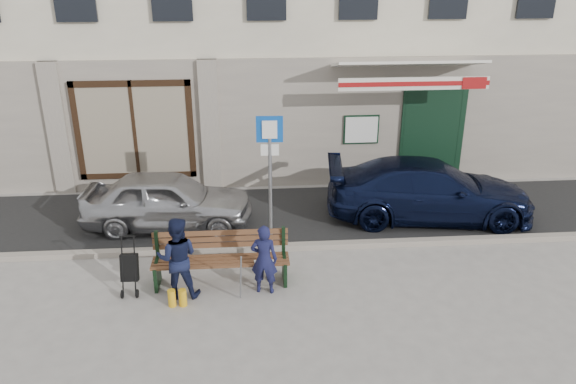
{
  "coord_description": "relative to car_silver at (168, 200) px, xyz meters",
  "views": [
    {
      "loc": [
        -0.54,
        -8.33,
        5.34
      ],
      "look_at": [
        0.23,
        1.6,
        1.2
      ],
      "focal_mm": 35.0,
      "sensor_mm": 36.0,
      "label": 1
    }
  ],
  "objects": [
    {
      "name": "asphalt_lane",
      "position": [
        2.25,
        0.33,
        -0.6
      ],
      "size": [
        60.0,
        3.2,
        0.01
      ],
      "primitive_type": "cube",
      "color": "#282828",
      "rests_on": "ground"
    },
    {
      "name": "stroller",
      "position": [
        -0.35,
        -2.57,
        -0.16
      ],
      "size": [
        0.3,
        0.42,
        1.01
      ],
      "rotation": [
        0.0,
        0.0,
        -0.04
      ],
      "color": "black",
      "rests_on": "ground"
    },
    {
      "name": "woman",
      "position": [
        0.5,
        -2.74,
        0.11
      ],
      "size": [
        0.73,
        0.58,
        1.45
      ],
      "primitive_type": "imported",
      "rotation": [
        0.0,
        0.0,
        3.09
      ],
      "color": "#131834",
      "rests_on": "ground"
    },
    {
      "name": "curb",
      "position": [
        2.25,
        -1.27,
        -0.55
      ],
      "size": [
        60.0,
        0.18,
        0.12
      ],
      "primitive_type": "cube",
      "color": "#9E9384",
      "rests_on": "ground"
    },
    {
      "name": "man",
      "position": [
        1.95,
        -2.75,
        0.02
      ],
      "size": [
        0.51,
        0.38,
        1.26
      ],
      "primitive_type": "imported",
      "rotation": [
        0.0,
        0.0,
        2.96
      ],
      "color": "#16183D",
      "rests_on": "ground"
    },
    {
      "name": "car_silver",
      "position": [
        0.0,
        0.0,
        0.0
      ],
      "size": [
        3.67,
        1.7,
        1.22
      ],
      "primitive_type": "imported",
      "rotation": [
        0.0,
        0.0,
        1.5
      ],
      "color": "#B1B1B6",
      "rests_on": "ground"
    },
    {
      "name": "ground",
      "position": [
        2.25,
        -2.77,
        -0.61
      ],
      "size": [
        80.0,
        80.0,
        0.0
      ],
      "primitive_type": "plane",
      "color": "#9E9991",
      "rests_on": "ground"
    },
    {
      "name": "car_navy",
      "position": [
        5.69,
        0.02,
        0.04
      ],
      "size": [
        4.66,
        2.32,
        1.3
      ],
      "primitive_type": "imported",
      "rotation": [
        0.0,
        0.0,
        1.46
      ],
      "color": "black",
      "rests_on": "ground"
    },
    {
      "name": "bench",
      "position": [
        1.15,
        -2.4,
        -0.15
      ],
      "size": [
        2.4,
        1.17,
        0.98
      ],
      "color": "brown",
      "rests_on": "ground"
    },
    {
      "name": "parking_sign",
      "position": [
        2.14,
        -1.11,
        1.2
      ],
      "size": [
        0.5,
        0.08,
        2.69
      ],
      "rotation": [
        0.0,
        0.0,
        -0.04
      ],
      "color": "gray",
      "rests_on": "ground"
    }
  ]
}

